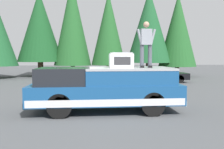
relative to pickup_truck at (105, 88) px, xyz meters
The scene contains 11 objects.
ground_plane 0.90m from the pickup_truck, 67.68° to the left, with size 90.00×90.00×0.00m, color #4C4F51.
pickup_truck is the anchor object (origin of this frame).
compressor_unit 1.21m from the pickup_truck, 109.54° to the right, with size 0.65×0.84×0.56m.
person_on_truck_bed 2.25m from the pickup_truck, 96.19° to the right, with size 0.29×0.72×1.69m.
parked_car_black 10.82m from the pickup_truck, 28.06° to the right, with size 1.64×4.10×1.16m.
parked_car_navy 9.86m from the pickup_truck, ahead, with size 1.64×4.10×1.16m.
conifer_far_left 17.37m from the pickup_truck, 29.40° to the right, with size 3.79×3.79×8.35m.
conifer_left 16.24m from the pickup_truck, 19.90° to the right, with size 4.42×4.42×8.70m.
conifer_center_left 15.52m from the pickup_truck, ahead, with size 3.41×3.41×8.43m.
conifer_center_right 16.62m from the pickup_truck, ahead, with size 3.76×3.76×9.85m.
conifer_right 17.56m from the pickup_truck, 19.20° to the left, with size 4.52×4.52×8.63m.
Camera 1 is at (-8.90, 0.39, 2.08)m, focal length 38.13 mm.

